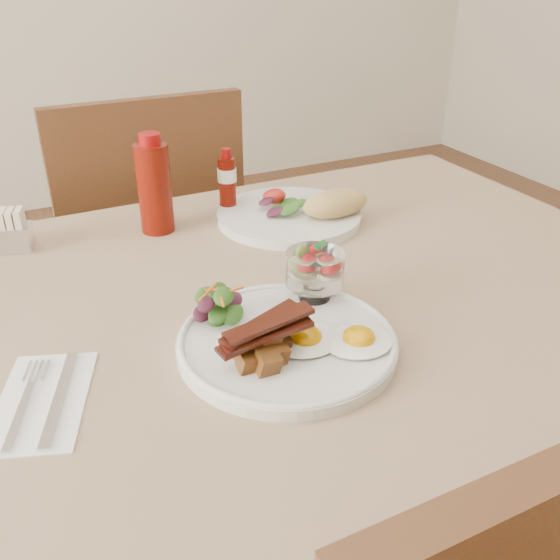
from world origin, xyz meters
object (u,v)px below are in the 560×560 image
at_px(ketchup_bottle, 154,186).
at_px(sugar_caddy, 6,233).
at_px(table, 259,346).
at_px(hot_sauce_bottle, 227,182).
at_px(main_plate, 287,344).
at_px(second_plate, 300,212).
at_px(chair_far, 148,255).
at_px(fruit_cup, 315,269).

bearing_deg(ketchup_bottle, sugar_caddy, 172.89).
relative_size(table, hot_sauce_bottle, 10.60).
relative_size(main_plate, second_plate, 1.03).
bearing_deg(ketchup_bottle, chair_far, 80.62).
xyz_separation_m(second_plate, hot_sauce_bottle, (-0.10, 0.10, 0.04)).
bearing_deg(hot_sauce_bottle, main_plate, -103.13).
relative_size(chair_far, ketchup_bottle, 5.28).
distance_m(second_plate, ketchup_bottle, 0.27).
distance_m(table, fruit_cup, 0.17).
bearing_deg(hot_sauce_bottle, table, -104.76).
height_order(second_plate, hot_sauce_bottle, hot_sauce_bottle).
bearing_deg(hot_sauce_bottle, sugar_caddy, 178.46).
bearing_deg(fruit_cup, hot_sauce_bottle, 86.16).
distance_m(table, hot_sauce_bottle, 0.36).
relative_size(table, main_plate, 4.75).
bearing_deg(table, fruit_cup, -48.04).
bearing_deg(second_plate, chair_far, 112.89).
relative_size(main_plate, hot_sauce_bottle, 2.23).
height_order(fruit_cup, sugar_caddy, fruit_cup).
distance_m(second_plate, sugar_caddy, 0.51).
height_order(table, hot_sauce_bottle, hot_sauce_bottle).
xyz_separation_m(ketchup_bottle, sugar_caddy, (-0.25, 0.03, -0.05)).
relative_size(main_plate, ketchup_bottle, 1.59).
bearing_deg(hot_sauce_bottle, second_plate, -42.80).
relative_size(chair_far, hot_sauce_bottle, 7.41).
bearing_deg(table, main_plate, -99.32).
height_order(table, sugar_caddy, sugar_caddy).
relative_size(main_plate, sugar_caddy, 3.17).
bearing_deg(chair_far, main_plate, -91.62).
bearing_deg(second_plate, fruit_cup, -114.46).
xyz_separation_m(hot_sauce_bottle, sugar_caddy, (-0.39, 0.01, -0.03)).
xyz_separation_m(table, hot_sauce_bottle, (0.08, 0.32, 0.15)).
xyz_separation_m(table, sugar_caddy, (-0.31, 0.33, 0.12)).
distance_m(table, chair_far, 0.68).
xyz_separation_m(chair_far, fruit_cup, (0.06, -0.73, 0.29)).
height_order(fruit_cup, hot_sauce_bottle, hot_sauce_bottle).
distance_m(chair_far, fruit_cup, 0.79).
height_order(table, ketchup_bottle, ketchup_bottle).
height_order(table, main_plate, main_plate).
xyz_separation_m(second_plate, sugar_caddy, (-0.50, 0.11, 0.01)).
bearing_deg(second_plate, table, -130.38).
distance_m(fruit_cup, sugar_caddy, 0.54).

